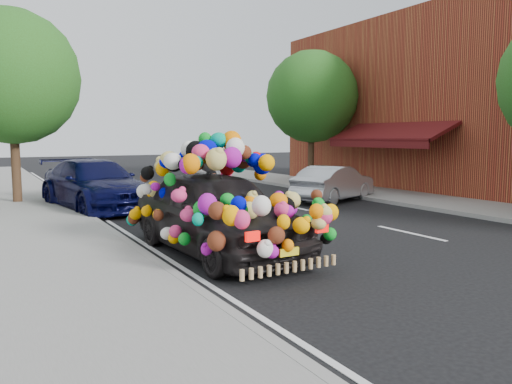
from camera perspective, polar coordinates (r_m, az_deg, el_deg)
ground at (r=9.62m, az=2.17°, el=-6.77°), size 100.00×100.00×0.00m
sidewalk at (r=8.28m, az=-24.46°, el=-9.10°), size 4.00×60.00×0.12m
kerb at (r=8.64m, az=-11.36°, el=-7.97°), size 0.15×60.00×0.13m
footpath_far at (r=17.23m, az=20.52°, el=-1.12°), size 3.00×40.00×0.12m
lane_markings at (r=11.86m, az=17.21°, el=-4.50°), size 6.00×50.00×0.01m
tree_near_sidewalk at (r=17.61m, az=-26.19°, el=11.72°), size 4.20×4.20×6.13m
tree_far_b at (r=22.19m, az=6.40°, el=10.75°), size 4.00×4.00×5.90m
plush_art_car at (r=9.31m, az=-4.56°, el=-0.10°), size 2.42×4.89×2.22m
navy_sedan at (r=15.80m, az=-17.91°, el=0.83°), size 2.90×5.41×1.49m
silver_hatchback at (r=17.05m, az=8.92°, el=0.97°), size 3.86×2.60×1.20m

